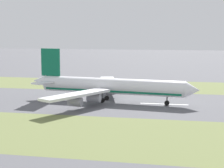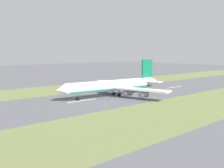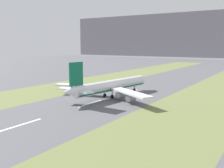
% 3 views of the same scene
% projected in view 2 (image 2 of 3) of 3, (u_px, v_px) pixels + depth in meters
% --- Properties ---
extents(ground_plane, '(800.00, 800.00, 0.00)m').
position_uv_depth(ground_plane, '(115.00, 96.00, 147.80)').
color(ground_plane, '#56565B').
extents(grass_median_west, '(40.00, 600.00, 0.01)m').
position_uv_depth(grass_median_west, '(184.00, 109.00, 114.39)').
color(grass_median_west, olive).
rests_on(grass_median_west, ground).
extents(grass_median_east, '(40.00, 600.00, 0.01)m').
position_uv_depth(grass_median_east, '(71.00, 88.00, 181.22)').
color(grass_median_east, olive).
rests_on(grass_median_east, ground).
extents(centreline_dash_near, '(1.20, 18.00, 0.01)m').
position_uv_depth(centreline_dash_near, '(175.00, 87.00, 185.91)').
color(centreline_dash_near, silver).
rests_on(centreline_dash_near, ground).
extents(centreline_dash_mid, '(1.20, 18.00, 0.01)m').
position_uv_depth(centreline_dash_mid, '(136.00, 93.00, 159.55)').
color(centreline_dash_mid, silver).
rests_on(centreline_dash_mid, ground).
extents(centreline_dash_far, '(1.20, 18.00, 0.01)m').
position_uv_depth(centreline_dash_far, '(82.00, 101.00, 133.19)').
color(centreline_dash_far, silver).
rests_on(centreline_dash_far, ground).
extents(airplane_main_jet, '(63.67, 67.17, 20.20)m').
position_uv_depth(airplane_main_jet, '(115.00, 86.00, 146.55)').
color(airplane_main_jet, white).
rests_on(airplane_main_jet, ground).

